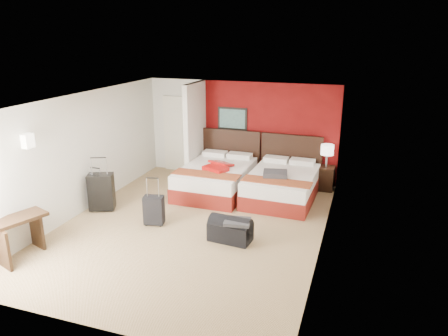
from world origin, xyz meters
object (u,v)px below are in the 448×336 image
at_px(suitcase_navy, 98,196).
at_px(duffel_bag, 230,231).
at_px(red_suitcase_open, 218,166).
at_px(nightstand, 325,178).
at_px(suitcase_charcoal, 154,211).
at_px(suitcase_black, 102,193).
at_px(desk, 21,237).
at_px(bed_right, 282,186).
at_px(table_lamp, 327,156).
at_px(bed_left, 216,179).

bearing_deg(suitcase_navy, duffel_bag, -9.89).
relative_size(red_suitcase_open, nightstand, 1.29).
distance_m(red_suitcase_open, suitcase_charcoal, 2.15).
height_order(suitcase_black, desk, suitcase_black).
bearing_deg(nightstand, suitcase_charcoal, -132.77).
height_order(suitcase_navy, desk, desk).
relative_size(bed_right, desk, 2.34).
bearing_deg(desk, nightstand, 67.23).
bearing_deg(nightstand, table_lamp, 0.00).
relative_size(bed_right, suitcase_navy, 4.04).
xyz_separation_m(nightstand, duffel_bag, (-1.36, -3.30, -0.09)).
bearing_deg(suitcase_charcoal, suitcase_navy, 153.77).
relative_size(bed_left, suitcase_black, 2.74).
xyz_separation_m(bed_right, desk, (-3.65, -4.05, 0.06)).
bearing_deg(suitcase_navy, bed_right, 25.55).
bearing_deg(table_lamp, suitcase_navy, -149.38).
bearing_deg(suitcase_black, duffel_bag, -30.94).
height_order(red_suitcase_open, desk, desk).
bearing_deg(bed_left, table_lamp, 23.28).
xyz_separation_m(nightstand, table_lamp, (0.00, 0.00, 0.56)).
distance_m(bed_left, suitcase_navy, 2.73).
bearing_deg(red_suitcase_open, bed_left, 157.40).
height_order(red_suitcase_open, duffel_bag, red_suitcase_open).
xyz_separation_m(bed_left, desk, (-2.07, -3.98, 0.05)).
relative_size(bed_right, duffel_bag, 2.70).
distance_m(bed_left, nightstand, 2.66).
bearing_deg(table_lamp, red_suitcase_open, -154.44).
xyz_separation_m(bed_left, suitcase_black, (-1.95, -1.81, 0.07)).
distance_m(suitcase_charcoal, desk, 2.42).
xyz_separation_m(bed_right, duffel_bag, (-0.48, -2.33, -0.12)).
xyz_separation_m(bed_right, suitcase_navy, (-3.72, -1.76, -0.05)).
height_order(bed_left, red_suitcase_open, red_suitcase_open).
relative_size(nightstand, table_lamp, 1.06).
distance_m(bed_right, table_lamp, 1.41).
distance_m(suitcase_black, suitcase_navy, 0.26).
distance_m(bed_right, suitcase_black, 4.00).
bearing_deg(suitcase_black, table_lamp, 10.42).
xyz_separation_m(bed_left, red_suitcase_open, (0.10, -0.10, 0.37)).
xyz_separation_m(suitcase_navy, desk, (0.07, -2.29, 0.11)).
height_order(red_suitcase_open, suitcase_charcoal, red_suitcase_open).
distance_m(bed_right, suitcase_navy, 4.11).
bearing_deg(suitcase_charcoal, red_suitcase_open, 60.40).
height_order(bed_left, table_lamp, table_lamp).
relative_size(bed_left, nightstand, 3.71).
height_order(bed_left, suitcase_navy, bed_left).
bearing_deg(suitcase_charcoal, desk, -140.75).
relative_size(suitcase_charcoal, desk, 0.64).
xyz_separation_m(red_suitcase_open, desk, (-2.17, -3.88, -0.32)).
xyz_separation_m(suitcase_charcoal, duffel_bag, (1.64, -0.16, -0.09)).
bearing_deg(suitcase_black, suitcase_navy, 125.58).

